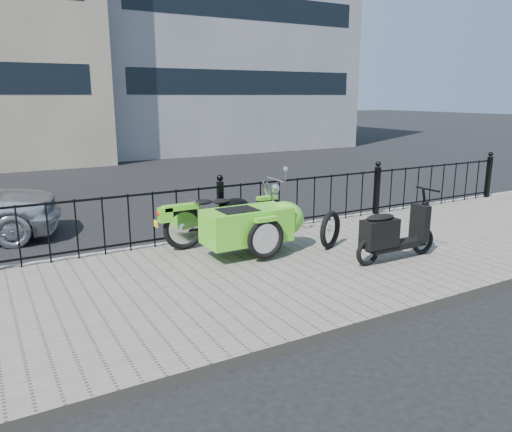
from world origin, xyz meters
TOP-DOWN VIEW (x-y plane):
  - ground at (0.00, 0.00)m, footprint 120.00×120.00m
  - sidewalk at (0.00, -0.50)m, footprint 30.00×3.80m
  - curb at (0.00, 1.44)m, footprint 30.00×0.10m
  - iron_fence at (0.00, 1.30)m, footprint 14.11×0.11m
  - motorcycle_sidecar at (0.08, 0.34)m, footprint 2.28×1.48m
  - scooter at (1.62, -1.05)m, footprint 1.51×0.44m
  - spare_tire at (1.22, -0.12)m, footprint 0.58×0.34m

SIDE VIEW (x-z plane):
  - ground at x=0.00m, z-range 0.00..0.00m
  - sidewalk at x=0.00m, z-range 0.00..0.12m
  - curb at x=0.00m, z-range 0.00..0.12m
  - spare_tire at x=1.22m, z-range 0.12..0.72m
  - scooter at x=1.62m, z-range 0.01..1.03m
  - iron_fence at x=0.00m, z-range 0.05..1.12m
  - motorcycle_sidecar at x=0.08m, z-range 0.10..1.09m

